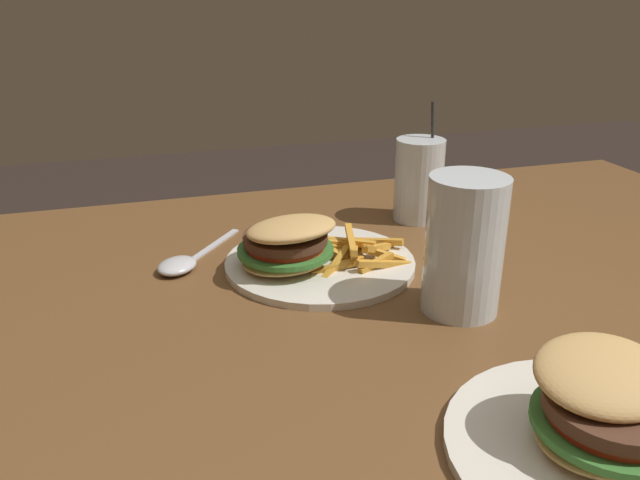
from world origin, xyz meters
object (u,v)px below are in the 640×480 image
meal_plate_near (305,251)px  juice_glass (419,184)px  beer_glass (464,250)px  spoon (180,264)px  meal_plate_far (606,426)px

meal_plate_near → juice_glass: bearing=-149.1°
meal_plate_near → beer_glass: 0.23m
beer_glass → juice_glass: juice_glass is taller
beer_glass → spoon: 0.39m
meal_plate_near → juice_glass: size_ratio=1.38×
meal_plate_far → juice_glass: bearing=-99.6°
meal_plate_near → spoon: size_ratio=1.58×
meal_plate_near → meal_plate_far: 0.45m
spoon → meal_plate_far: 0.57m
spoon → meal_plate_far: bearing=71.7°
meal_plate_near → juice_glass: 0.28m
beer_glass → meal_plate_far: 0.27m
spoon → meal_plate_near: bearing=111.7°
beer_glass → meal_plate_far: (0.01, 0.26, -0.05)m
meal_plate_near → meal_plate_far: size_ratio=1.01×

